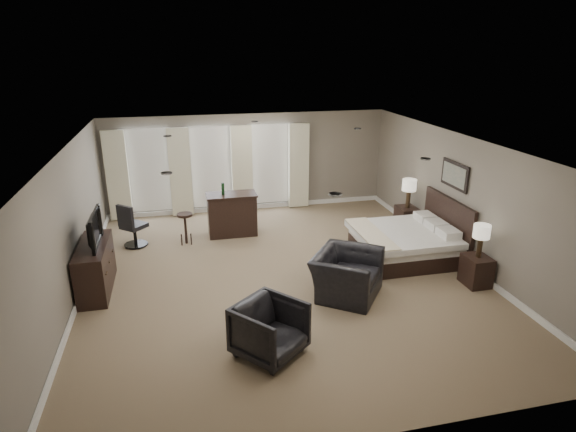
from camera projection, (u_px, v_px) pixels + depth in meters
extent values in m
cube|color=#75624A|center=(283.00, 276.00, 9.44)|extent=(7.60, 8.60, 0.04)
cube|color=silver|center=(282.00, 145.00, 8.56)|extent=(7.60, 8.60, 0.04)
cube|color=slate|center=(248.00, 163.00, 12.90)|extent=(7.50, 0.04, 2.60)
cube|color=slate|center=(369.00, 343.00, 5.10)|extent=(7.50, 0.04, 2.60)
cube|color=slate|center=(68.00, 230.00, 8.20)|extent=(0.04, 8.50, 2.60)
cube|color=slate|center=(462.00, 200.00, 9.80)|extent=(0.04, 8.50, 2.60)
cube|color=silver|center=(148.00, 170.00, 12.31)|extent=(1.15, 0.04, 2.05)
cube|color=silver|center=(211.00, 167.00, 12.65)|extent=(1.15, 0.04, 2.05)
cube|color=silver|center=(271.00, 164.00, 12.99)|extent=(1.15, 0.04, 2.05)
cube|color=beige|center=(117.00, 176.00, 12.06)|extent=(0.55, 0.12, 2.30)
cube|color=beige|center=(180.00, 172.00, 12.39)|extent=(0.55, 0.12, 2.30)
cube|color=beige|center=(242.00, 169.00, 12.73)|extent=(0.55, 0.12, 2.30)
cube|color=beige|center=(299.00, 166.00, 13.06)|extent=(0.55, 0.12, 2.30)
cube|color=silver|center=(400.00, 230.00, 10.05)|extent=(1.97, 1.88, 1.25)
cube|color=black|center=(476.00, 271.00, 9.02)|extent=(0.43, 0.52, 0.57)
cube|color=black|center=(406.00, 219.00, 11.68)|extent=(0.44, 0.54, 0.59)
cube|color=beige|center=(480.00, 241.00, 8.82)|extent=(0.31, 0.31, 0.63)
cube|color=beige|center=(409.00, 193.00, 11.46)|extent=(0.34, 0.34, 0.70)
cube|color=slate|center=(454.00, 175.00, 9.91)|extent=(0.04, 0.96, 0.56)
cube|color=black|center=(95.00, 268.00, 8.77)|extent=(0.50, 1.55, 0.90)
imported|color=black|center=(91.00, 241.00, 8.59)|extent=(0.60, 1.05, 0.14)
imported|color=black|center=(347.00, 267.00, 8.58)|extent=(1.38, 1.47, 1.08)
imported|color=black|center=(270.00, 327.00, 6.92)|extent=(1.20, 1.19, 0.90)
cube|color=black|center=(232.00, 214.00, 11.36)|extent=(1.17, 0.61, 1.02)
cube|color=black|center=(186.00, 229.00, 10.89)|extent=(0.44, 0.44, 0.72)
cube|color=black|center=(232.00, 218.00, 11.40)|extent=(0.50, 0.50, 0.83)
cube|color=black|center=(134.00, 225.00, 10.70)|extent=(0.73, 0.73, 1.01)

